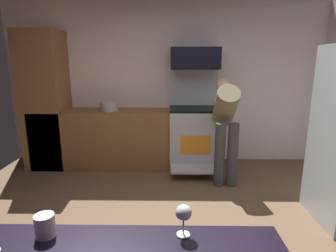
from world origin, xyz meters
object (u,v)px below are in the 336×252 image
(wine_glass_extra, at_px, (184,214))
(mug_tea, at_px, (45,226))
(microwave, at_px, (195,58))
(person_cook, at_px, (225,122))
(stock_pot, at_px, (109,106))
(oven_range, at_px, (194,135))

(wine_glass_extra, height_order, mug_tea, wine_glass_extra)
(microwave, distance_m, person_cook, 1.14)
(stock_pot, bearing_deg, mug_tea, -82.36)
(oven_range, height_order, microwave, microwave)
(person_cook, bearing_deg, stock_pot, 160.75)
(wine_glass_extra, distance_m, stock_pot, 3.32)
(microwave, bearing_deg, oven_range, -90.00)
(person_cook, distance_m, stock_pot, 1.81)
(oven_range, height_order, person_cook, oven_range)
(oven_range, relative_size, stock_pot, 5.47)
(oven_range, distance_m, microwave, 1.19)
(oven_range, height_order, wine_glass_extra, oven_range)
(person_cook, height_order, wine_glass_extra, person_cook)
(wine_glass_extra, bearing_deg, stock_pot, 108.09)
(microwave, relative_size, mug_tea, 7.31)
(stock_pot, bearing_deg, wine_glass_extra, -71.91)
(oven_range, bearing_deg, stock_pot, 179.46)
(oven_range, relative_size, microwave, 2.07)
(oven_range, bearing_deg, wine_glass_extra, -95.40)
(microwave, relative_size, wine_glass_extra, 5.06)
(person_cook, relative_size, stock_pot, 5.09)
(wine_glass_extra, bearing_deg, microwave, 84.75)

